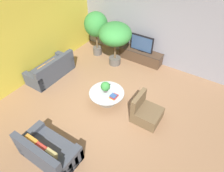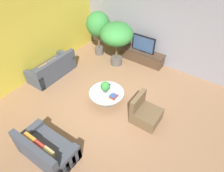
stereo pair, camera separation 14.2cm
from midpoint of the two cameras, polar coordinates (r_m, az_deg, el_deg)
name	(u,v)px [view 1 (the left image)]	position (r m, az deg, el deg)	size (l,w,h in m)	color
ground_plane	(107,105)	(6.67, -1.93, -5.52)	(24.00, 24.00, 0.00)	#8C6647
back_wall_stone	(154,27)	(8.18, 11.41, 16.28)	(7.40, 0.12, 3.00)	gray
side_wall_left	(34,36)	(7.85, -21.86, 13.02)	(0.12, 7.40, 3.00)	gold
media_console	(140,55)	(8.60, 7.67, 8.63)	(1.87, 0.50, 0.51)	#473323
television	(142,43)	(8.31, 8.02, 11.94)	(0.97, 0.13, 0.67)	black
coffee_table	(107,95)	(6.60, -2.14, -2.61)	(1.15, 1.15, 0.41)	#756656
couch_by_wall	(51,70)	(8.00, -17.47, 4.31)	(0.84, 1.83, 0.84)	#3D424C
couch_near_entry	(48,151)	(5.58, -18.53, -17.25)	(1.53, 0.84, 0.84)	#3D424C
armchair_wicker	(146,113)	(6.16, 8.95, -7.51)	(0.80, 0.76, 0.86)	brown
potted_palm_tall	(96,26)	(8.54, -5.08, 16.77)	(0.97, 0.97, 1.90)	#514C47
potted_palm_corner	(115,35)	(7.83, 0.36, 14.27)	(1.27, 1.27, 1.78)	#514C47
potted_plant_tabletop	(105,87)	(6.39, -2.54, -0.17)	(0.31, 0.31, 0.39)	#514C47
book_stack	(114,96)	(6.32, -0.21, -2.99)	(0.22, 0.27, 0.08)	gold
remote_black	(109,85)	(6.77, -1.57, 0.25)	(0.04, 0.16, 0.02)	black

